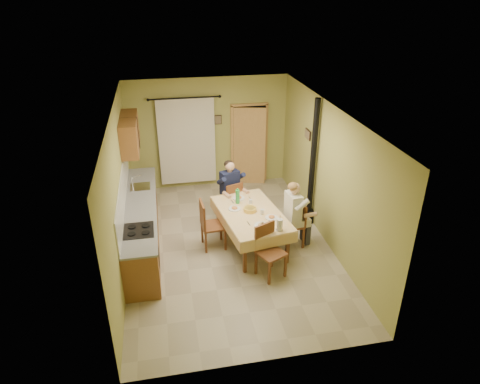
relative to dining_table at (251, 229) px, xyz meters
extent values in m
cube|color=tan|center=(-0.44, 0.06, -0.38)|extent=(4.00, 6.00, 0.01)
cube|color=#A3A254|center=(-0.44, 3.06, 1.02)|extent=(4.00, 0.04, 2.80)
cube|color=#A3A254|center=(-0.44, -2.94, 1.02)|extent=(4.00, 0.04, 2.80)
cube|color=#A3A254|center=(-2.44, 0.06, 1.02)|extent=(0.04, 6.00, 2.80)
cube|color=#A3A254|center=(1.56, 0.06, 1.02)|extent=(0.04, 6.00, 2.80)
cube|color=white|center=(-0.44, 0.06, 2.42)|extent=(4.00, 6.00, 0.04)
cube|color=brown|center=(-2.14, 0.46, 0.06)|extent=(0.60, 3.60, 0.88)
cube|color=gray|center=(-2.14, 0.46, 0.52)|extent=(0.64, 3.64, 0.04)
cube|color=white|center=(-2.42, 0.46, 0.85)|extent=(0.02, 3.60, 0.66)
cube|color=silver|center=(-2.14, 1.26, 0.54)|extent=(0.42, 0.42, 0.03)
cube|color=black|center=(-2.14, -0.54, 0.55)|extent=(0.52, 0.56, 0.02)
cube|color=black|center=(-1.84, -0.54, 0.07)|extent=(0.01, 0.55, 0.55)
cube|color=brown|center=(-2.26, 1.76, 1.57)|extent=(0.35, 1.40, 0.70)
cylinder|color=black|center=(-0.99, 2.94, 1.97)|extent=(1.70, 0.04, 0.04)
cube|color=silver|center=(-0.99, 2.96, 0.87)|extent=(1.40, 0.06, 2.20)
cube|color=black|center=(0.61, 3.04, 0.65)|extent=(0.84, 0.03, 2.06)
cube|color=tan|center=(0.16, 3.03, 0.65)|extent=(0.06, 0.06, 2.12)
cube|color=tan|center=(1.06, 3.03, 0.65)|extent=(0.06, 0.06, 2.12)
cube|color=tan|center=(0.61, 3.03, 1.71)|extent=(0.96, 0.06, 0.06)
cube|color=tan|center=(0.60, 2.92, 0.64)|extent=(0.81, 0.24, 2.04)
cube|color=#DDB679|center=(0.00, 0.00, 0.36)|extent=(1.40, 2.03, 0.04)
cube|color=#DDB679|center=(0.15, -0.93, 0.25)|extent=(1.11, 0.19, 0.22)
cube|color=#DDB679|center=(-0.15, 0.93, 0.25)|extent=(1.11, 0.19, 0.22)
cube|color=#DDB679|center=(-0.55, -0.09, 0.25)|extent=(0.31, 1.86, 0.22)
cube|color=#DDB679|center=(0.55, 0.09, 0.25)|extent=(0.31, 1.86, 0.22)
cylinder|color=white|center=(-0.12, 0.62, 0.39)|extent=(0.25, 0.25, 0.02)
ellipsoid|color=#CC7233|center=(-0.12, 0.62, 0.41)|extent=(0.12, 0.12, 0.05)
cylinder|color=white|center=(0.14, -0.62, 0.39)|extent=(0.25, 0.25, 0.02)
ellipsoid|color=#CC7233|center=(0.14, -0.62, 0.41)|extent=(0.12, 0.12, 0.05)
cylinder|color=white|center=(0.34, -0.30, 0.39)|extent=(0.25, 0.25, 0.02)
ellipsoid|color=#CC7233|center=(0.34, -0.30, 0.41)|extent=(0.12, 0.12, 0.05)
cylinder|color=white|center=(-0.29, 0.19, 0.39)|extent=(0.25, 0.25, 0.02)
ellipsoid|color=#CC7233|center=(-0.29, 0.19, 0.41)|extent=(0.12, 0.12, 0.05)
cylinder|color=yellow|center=(-0.01, 0.05, 0.42)|extent=(0.26, 0.26, 0.08)
cylinder|color=white|center=(0.09, -0.54, 0.39)|extent=(0.28, 0.28, 0.02)
cube|color=tan|center=(0.04, -0.56, 0.41)|extent=(0.06, 0.07, 0.03)
cube|color=tan|center=(0.11, -0.51, 0.41)|extent=(0.07, 0.07, 0.03)
cube|color=tan|center=(0.11, -0.49, 0.41)|extent=(0.06, 0.05, 0.03)
cube|color=tan|center=(0.06, -0.52, 0.41)|extent=(0.07, 0.06, 0.03)
cube|color=tan|center=(0.11, -0.54, 0.41)|extent=(0.07, 0.07, 0.03)
cylinder|color=silver|center=(0.20, -0.11, 0.43)|extent=(0.07, 0.07, 0.10)
cylinder|color=silver|center=(0.07, 0.34, 0.43)|extent=(0.07, 0.07, 0.10)
cylinder|color=white|center=(0.37, -0.75, 0.50)|extent=(0.11, 0.11, 0.22)
cylinder|color=silver|center=(0.37, -0.75, 0.53)|extent=(0.02, 0.02, 0.30)
cube|color=brown|center=(-0.22, 1.08, 0.10)|extent=(0.51, 0.51, 0.04)
cube|color=brown|center=(-0.16, 0.91, 0.35)|extent=(0.39, 0.17, 0.46)
cube|color=brown|center=(0.14, -1.05, 0.10)|extent=(0.58, 0.58, 0.04)
cube|color=brown|center=(0.06, -0.87, 0.37)|extent=(0.41, 0.22, 0.50)
cube|color=brown|center=(0.84, -0.18, 0.10)|extent=(0.42, 0.42, 0.04)
cube|color=brown|center=(1.00, -0.15, 0.34)|extent=(0.09, 0.38, 0.43)
cube|color=brown|center=(-0.74, 0.10, 0.10)|extent=(0.49, 0.49, 0.04)
cube|color=brown|center=(-0.95, 0.08, 0.38)|extent=(0.07, 0.46, 0.52)
cube|color=#141938|center=(-0.19, 0.99, 0.18)|extent=(0.47, 0.50, 0.16)
cube|color=#141938|center=(-0.23, 1.11, 0.53)|extent=(0.45, 0.34, 0.54)
sphere|color=tan|center=(-0.23, 1.10, 0.92)|extent=(0.21, 0.21, 0.21)
ellipsoid|color=black|center=(-0.24, 1.14, 0.96)|extent=(0.21, 0.21, 0.16)
cube|color=beige|center=(0.93, -0.16, 0.18)|extent=(0.44, 0.41, 0.16)
cube|color=beige|center=(0.81, -0.18, 0.53)|extent=(0.27, 0.42, 0.54)
sphere|color=tan|center=(0.82, -0.18, 0.92)|extent=(0.21, 0.21, 0.21)
ellipsoid|color=olive|center=(0.78, -0.18, 0.96)|extent=(0.21, 0.21, 0.16)
cylinder|color=black|center=(1.46, 0.66, 1.02)|extent=(0.12, 0.12, 2.80)
cylinder|color=black|center=(1.46, 0.66, -0.23)|extent=(0.24, 0.24, 0.30)
cube|color=black|center=(-0.19, 3.03, 1.37)|extent=(0.19, 0.03, 0.23)
cube|color=brown|center=(1.53, 1.26, 1.47)|extent=(0.03, 0.31, 0.21)
camera|label=1|loc=(-1.62, -7.18, 4.50)|focal=32.00mm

